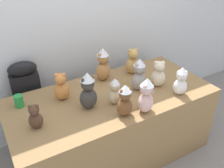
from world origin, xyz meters
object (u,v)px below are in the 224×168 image
Objects in this scene: teddy_bear_sand at (115,91)px; teddy_bear_caramel at (103,65)px; display_table at (112,125)px; teddy_bear_honey at (133,62)px; teddy_bear_snow at (181,81)px; teddy_bear_blush at (146,96)px; party_cup_green at (19,101)px; teddy_bear_ash at (139,75)px; instrument_case at (30,104)px; teddy_bear_charcoal at (88,91)px; teddy_bear_ginger at (61,87)px; teddy_bear_cocoa at (35,117)px; teddy_bear_chestnut at (125,101)px; teddy_bear_cream at (158,75)px.

teddy_bear_caramel is at bearing 63.60° from teddy_bear_sand.
display_table is 6.77× the size of teddy_bear_honey.
teddy_bear_caramel is 0.78m from teddy_bear_snow.
teddy_bear_blush is 2.95× the size of party_cup_green.
teddy_bear_ash is 1.01× the size of teddy_bear_blush.
teddy_bear_snow is 0.59m from teddy_bear_honey.
display_table is at bearing -177.44° from teddy_bear_snow.
display_table is at bearing -36.80° from instrument_case.
teddy_bear_honey is (0.14, 0.31, -0.03)m from teddy_bear_ash.
party_cup_green is at bearing -106.35° from instrument_case.
teddy_bear_blush is at bearing -98.16° from teddy_bear_honey.
teddy_bear_ginger is at bearing 118.36° from teddy_bear_charcoal.
teddy_bear_cocoa is (-1.31, 0.20, -0.04)m from teddy_bear_snow.
teddy_bear_charcoal is 1.35× the size of teddy_bear_sand.
teddy_bear_caramel is (0.74, -0.28, 0.40)m from instrument_case.
teddy_bear_chestnut is 0.71m from teddy_bear_cocoa.
teddy_bear_caramel is at bearing 64.32° from teddy_bear_blush.
party_cup_green reaches higher than display_table.
teddy_bear_chestnut is at bearing -119.97° from teddy_bear_caramel.
teddy_bear_ginger is 1.06× the size of teddy_bear_sand.
teddy_bear_honey is at bearing 21.83° from teddy_bear_charcoal.
teddy_bear_caramel reaches higher than display_table.
teddy_bear_charcoal is 0.76m from teddy_bear_cream.
teddy_bear_chestnut is 2.68× the size of party_cup_green.
teddy_bear_honey is at bearing 31.39° from teddy_bear_ginger.
teddy_bear_blush is at bearing -33.74° from party_cup_green.
display_table is 7.23× the size of teddy_bear_ginger.
teddy_bear_cream is at bearing -61.37° from teddy_bear_caramel.
teddy_bear_sand is at bearing -26.83° from party_cup_green.
display_table is 0.65m from teddy_bear_blush.
display_table is 0.60m from teddy_bear_ash.
teddy_bear_sand is at bearing -44.57° from instrument_case.
teddy_bear_snow is at bearing -22.67° from teddy_bear_blush.
teddy_bear_snow is 0.45m from teddy_bear_blush.
teddy_bear_ash is (0.55, 0.03, -0.01)m from teddy_bear_charcoal.
instrument_case is 1.57m from teddy_bear_snow.
teddy_bear_caramel is 1.07× the size of teddy_bear_ash.
teddy_bear_chestnut is 0.86× the size of teddy_bear_charcoal.
party_cup_green is (-1.36, 0.56, -0.08)m from teddy_bear_snow.
teddy_bear_charcoal is at bearing -54.55° from instrument_case.
teddy_bear_snow is 1.31× the size of teddy_bear_cocoa.
teddy_bear_ash is (0.32, 0.09, 0.04)m from teddy_bear_sand.
teddy_bear_honey is at bearing 35.93° from teddy_bear_cocoa.
teddy_bear_cream is 0.36m from teddy_bear_honey.
teddy_bear_ginger is 0.76m from teddy_bear_blush.
instrument_case is at bearing 69.23° from party_cup_green.
teddy_bear_blush reaches higher than teddy_bear_honey.
teddy_bear_cream reaches higher than teddy_bear_ginger.
teddy_bear_blush is (0.18, -0.04, 0.01)m from teddy_bear_chestnut.
teddy_bear_ginger reaches higher than teddy_bear_sand.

